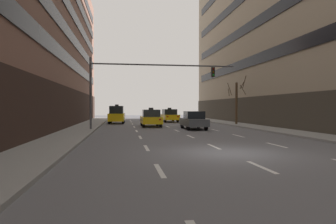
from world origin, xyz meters
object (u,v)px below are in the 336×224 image
object	(u,v)px
taxi_driving_0	(169,116)
street_tree_2	(237,101)
taxi_driving_2	(151,118)
traffic_signal_0	(141,78)
taxi_driving_1	(117,115)
car_driving_3	(194,120)

from	to	relation	value
taxi_driving_0	street_tree_2	xyz separation A→B (m)	(6.06, -7.75, 1.76)
taxi_driving_2	street_tree_2	bearing A→B (deg)	5.32
taxi_driving_0	taxi_driving_2	distance (m)	9.19
taxi_driving_0	traffic_signal_0	bearing A→B (deg)	-108.74
taxi_driving_1	street_tree_2	distance (m)	13.90
taxi_driving_0	car_driving_3	distance (m)	12.68
car_driving_3	street_tree_2	size ratio (longest dim) A/B	0.83
car_driving_3	traffic_signal_0	xyz separation A→B (m)	(-4.59, -0.37, 3.57)
taxi_driving_0	taxi_driving_1	size ratio (longest dim) A/B	1.04
car_driving_3	taxi_driving_0	bearing A→B (deg)	90.72
taxi_driving_2	traffic_signal_0	xyz separation A→B (m)	(-1.21, -4.44, 3.51)
taxi_driving_1	car_driving_3	xyz separation A→B (m)	(6.83, -10.29, -0.26)
car_driving_3	taxi_driving_2	bearing A→B (deg)	129.67
taxi_driving_2	car_driving_3	world-z (taller)	taxi_driving_2
taxi_driving_0	taxi_driving_2	bearing A→B (deg)	-110.47
taxi_driving_0	street_tree_2	distance (m)	9.99
taxi_driving_0	street_tree_2	size ratio (longest dim) A/B	0.89
taxi_driving_1	traffic_signal_0	size ratio (longest dim) A/B	0.35
taxi_driving_1	taxi_driving_2	xyz separation A→B (m)	(3.46, -6.23, -0.20)
car_driving_3	street_tree_2	distance (m)	7.90
taxi_driving_1	street_tree_2	xyz separation A→B (m)	(12.73, -5.36, 1.55)
car_driving_3	street_tree_2	bearing A→B (deg)	39.88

